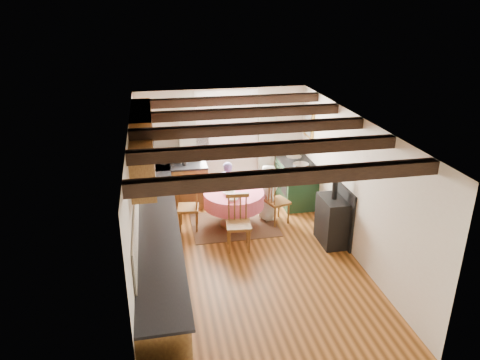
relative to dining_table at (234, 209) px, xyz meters
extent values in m
cube|color=#AC6529|center=(0.02, -1.30, -0.35)|extent=(3.60, 5.50, 0.00)
cube|color=white|center=(0.02, -1.30, 2.05)|extent=(3.60, 5.50, 0.00)
cube|color=silver|center=(0.02, 1.45, 0.85)|extent=(3.60, 0.00, 2.40)
cube|color=silver|center=(0.02, -4.05, 0.85)|extent=(3.60, 0.00, 2.40)
cube|color=silver|center=(-1.78, -1.30, 0.85)|extent=(0.00, 5.50, 2.40)
cube|color=silver|center=(1.82, -1.30, 0.85)|extent=(0.00, 5.50, 2.40)
cube|color=black|center=(0.02, -3.30, 1.96)|extent=(3.60, 0.16, 0.16)
cube|color=black|center=(0.02, -2.30, 1.96)|extent=(3.60, 0.16, 0.16)
cube|color=black|center=(0.02, -1.30, 1.96)|extent=(3.60, 0.16, 0.16)
cube|color=black|center=(0.02, -0.30, 1.96)|extent=(3.60, 0.16, 0.16)
cube|color=black|center=(0.02, 0.70, 1.96)|extent=(3.60, 0.16, 0.16)
cube|color=beige|center=(-1.76, -1.00, 0.85)|extent=(0.02, 4.50, 0.55)
cube|color=beige|center=(-0.98, 1.43, 0.85)|extent=(1.40, 0.02, 0.55)
cube|color=olive|center=(-1.48, -1.30, 0.09)|extent=(0.60, 5.30, 0.88)
cube|color=olive|center=(-1.03, 1.15, 0.09)|extent=(1.30, 0.60, 0.88)
cube|color=black|center=(-1.46, -1.30, 0.55)|extent=(0.64, 5.30, 0.04)
cube|color=black|center=(-1.03, 1.13, 0.55)|extent=(1.30, 0.64, 0.04)
cube|color=olive|center=(-1.61, -0.10, 1.60)|extent=(0.34, 1.80, 0.90)
cube|color=olive|center=(-1.61, -1.60, 1.55)|extent=(0.34, 0.90, 0.70)
cube|color=white|center=(0.12, 1.44, 1.25)|extent=(1.34, 0.03, 1.54)
cube|color=white|center=(0.12, 1.44, 1.25)|extent=(1.20, 0.01, 1.40)
cube|color=#B7C2B1|center=(-0.73, 1.35, 0.75)|extent=(0.35, 0.10, 2.10)
cube|color=#B7C2B1|center=(0.97, 1.35, 0.75)|extent=(0.35, 0.10, 2.10)
cylinder|color=black|center=(0.12, 1.35, 1.85)|extent=(2.00, 0.03, 0.03)
cube|color=gold|center=(1.79, 1.00, 1.35)|extent=(0.04, 0.50, 0.60)
cylinder|color=silver|center=(1.07, 1.42, 1.35)|extent=(0.30, 0.02, 0.30)
cube|color=brown|center=(0.00, 0.00, -0.34)|extent=(1.64, 1.28, 0.01)
imported|color=#4B4477|center=(-0.01, 0.63, 0.20)|extent=(0.46, 0.38, 1.10)
imported|color=white|center=(0.71, 0.15, 0.22)|extent=(0.41, 0.58, 1.14)
imported|color=silver|center=(-0.10, -0.07, 0.38)|extent=(0.29, 0.29, 0.06)
imported|color=silver|center=(-0.09, -0.37, 0.38)|extent=(0.28, 0.28, 0.06)
imported|color=silver|center=(0.04, -0.30, 0.40)|extent=(0.14, 0.14, 0.10)
cylinder|color=#262628|center=(-1.25, 1.22, 0.68)|extent=(0.12, 0.12, 0.21)
cylinder|color=#262628|center=(-0.97, 1.23, 0.67)|extent=(0.19, 0.19, 0.21)
cylinder|color=#262628|center=(-0.84, 1.07, 0.72)|extent=(0.11, 0.11, 0.30)
camera|label=1|loc=(-1.42, -7.79, 3.84)|focal=34.00mm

